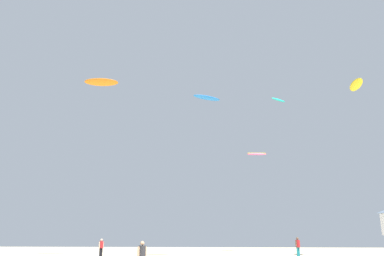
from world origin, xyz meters
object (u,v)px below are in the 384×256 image
kite_aloft_4 (207,98)px  kite_aloft_5 (101,82)px  person_midground (101,246)px  kite_aloft_3 (356,85)px  person_foreground (142,255)px  kite_aloft_2 (257,154)px  person_left (298,245)px  kite_aloft_1 (278,100)px

kite_aloft_4 → kite_aloft_5: 11.79m
person_midground → kite_aloft_3: bearing=39.5°
kite_aloft_3 → kite_aloft_5: kite_aloft_5 is taller
person_foreground → kite_aloft_2: 35.98m
person_midground → person_left: person_left is taller
person_foreground → kite_aloft_3: size_ratio=0.47×
kite_aloft_2 → kite_aloft_5: size_ratio=0.74×
kite_aloft_4 → person_foreground: bearing=-97.3°
person_foreground → kite_aloft_4: (2.26, 17.69, 14.65)m
person_left → kite_aloft_1: 21.14m
person_left → kite_aloft_2: size_ratio=0.63×
kite_aloft_1 → kite_aloft_3: kite_aloft_1 is taller
person_foreground → person_left: (10.43, 18.01, 0.11)m
kite_aloft_2 → kite_aloft_3: size_ratio=0.83×
person_foreground → person_midground: (-7.42, 16.03, 0.03)m
kite_aloft_2 → kite_aloft_5: (-17.38, -14.73, 5.27)m
person_left → kite_aloft_4: size_ratio=0.57×
kite_aloft_5 → person_foreground: bearing=-63.1°
kite_aloft_1 → kite_aloft_4: 14.68m
kite_aloft_2 → kite_aloft_3: bearing=-56.0°
person_midground → person_left: size_ratio=0.92×
person_left → kite_aloft_3: kite_aloft_3 is taller
kite_aloft_4 → kite_aloft_5: kite_aloft_5 is taller
person_midground → kite_aloft_2: 25.86m
person_midground → kite_aloft_3: kite_aloft_3 is taller
kite_aloft_5 → person_left: bearing=-0.8°
kite_aloft_3 → kite_aloft_1: bearing=123.4°
person_foreground → kite_aloft_1: 35.91m
person_left → kite_aloft_3: (7.17, 0.91, 15.86)m
person_left → kite_aloft_1: bearing=135.0°
person_left → kite_aloft_1: (0.54, 10.96, 18.07)m
kite_aloft_1 → kite_aloft_5: (-20.23, -10.70, -1.08)m
person_midground → kite_aloft_2: (15.54, 16.97, 11.80)m
person_midground → person_left: (17.85, 1.98, 0.08)m
person_foreground → kite_aloft_5: kite_aloft_5 is taller
kite_aloft_2 → kite_aloft_4: bearing=-111.0°
kite_aloft_1 → kite_aloft_3: size_ratio=0.69×
person_foreground → person_left: person_left is taller
person_left → kite_aloft_4: kite_aloft_4 is taller
kite_aloft_1 → kite_aloft_2: size_ratio=0.84×
person_left → kite_aloft_2: bearing=146.6°
person_foreground → kite_aloft_4: size_ratio=0.51×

